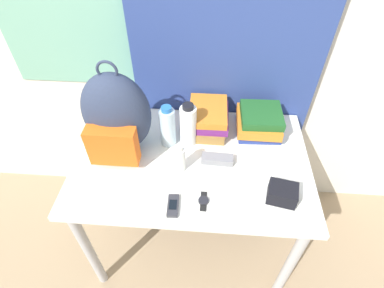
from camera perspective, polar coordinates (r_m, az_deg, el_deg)
name	(u,v)px	position (r m, az deg, el deg)	size (l,w,h in m)	color
wall_back	(198,22)	(1.55, 1.19, 22.26)	(6.00, 0.06, 2.50)	silver
curtain_blue	(229,28)	(1.50, 7.01, 21.13)	(0.96, 0.04, 2.50)	navy
desk	(192,172)	(1.54, 0.00, -5.35)	(1.13, 0.74, 0.77)	silver
backpack	(116,116)	(1.42, -14.21, 5.11)	(0.32, 0.27, 0.48)	#2D3851
book_stack_left	(208,119)	(1.57, 3.07, 4.86)	(0.20, 0.25, 0.14)	olive
book_stack_center	(259,122)	(1.59, 12.66, 4.15)	(0.23, 0.25, 0.14)	navy
water_bottle	(168,127)	(1.47, -4.65, 3.31)	(0.08, 0.08, 0.23)	silver
sports_bottle	(188,125)	(1.46, -0.73, 3.58)	(0.08, 0.08, 0.24)	white
sunscreen_bottle	(180,159)	(1.36, -2.29, -2.84)	(0.05, 0.05, 0.15)	white
cell_phone	(173,206)	(1.29, -3.64, -11.64)	(0.05, 0.11, 0.02)	#2D2D33
sunglasses_case	(217,159)	(1.44, 4.81, -2.90)	(0.15, 0.06, 0.04)	gray
camera_pouch	(282,193)	(1.34, 16.83, -8.99)	(0.14, 0.12, 0.07)	black
wristwatch	(204,201)	(1.30, 2.21, -10.77)	(0.04, 0.10, 0.01)	black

